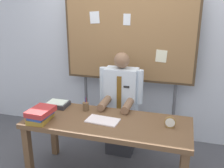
% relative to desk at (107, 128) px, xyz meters
% --- Properties ---
extents(back_wall, '(6.40, 0.08, 2.70)m').
position_rel_desk_xyz_m(back_wall, '(0.00, 1.16, 0.72)').
color(back_wall, silver).
rests_on(back_wall, ground_plane).
extents(desk, '(1.73, 0.68, 0.72)m').
position_rel_desk_xyz_m(desk, '(0.00, 0.00, 0.00)').
color(desk, brown).
rests_on(desk, ground_plane).
extents(person, '(0.55, 0.56, 1.34)m').
position_rel_desk_xyz_m(person, '(0.00, 0.58, -0.01)').
color(person, '#2D2D33').
rests_on(person, ground_plane).
extents(bulletin_board, '(1.75, 0.09, 2.06)m').
position_rel_desk_xyz_m(bulletin_board, '(-0.00, 0.96, 0.82)').
color(bulletin_board, '#4C3823').
rests_on(bulletin_board, ground_plane).
extents(book_stack, '(0.23, 0.30, 0.14)m').
position_rel_desk_xyz_m(book_stack, '(-0.66, -0.20, 0.16)').
color(book_stack, olive).
rests_on(book_stack, desk).
extents(open_notebook, '(0.35, 0.22, 0.01)m').
position_rel_desk_xyz_m(open_notebook, '(-0.04, -0.02, 0.10)').
color(open_notebook, silver).
rests_on(open_notebook, desk).
extents(desk_clock, '(0.11, 0.04, 0.11)m').
position_rel_desk_xyz_m(desk_clock, '(0.64, 0.03, 0.14)').
color(desk_clock, olive).
rests_on(desk_clock, desk).
extents(pen_holder, '(0.07, 0.07, 0.16)m').
position_rel_desk_xyz_m(pen_holder, '(-0.32, 0.19, 0.14)').
color(pen_holder, brown).
rests_on(pen_holder, desk).
extents(paper_tray, '(0.26, 0.20, 0.06)m').
position_rel_desk_xyz_m(paper_tray, '(-0.69, 0.20, 0.12)').
color(paper_tray, '#333338').
rests_on(paper_tray, desk).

